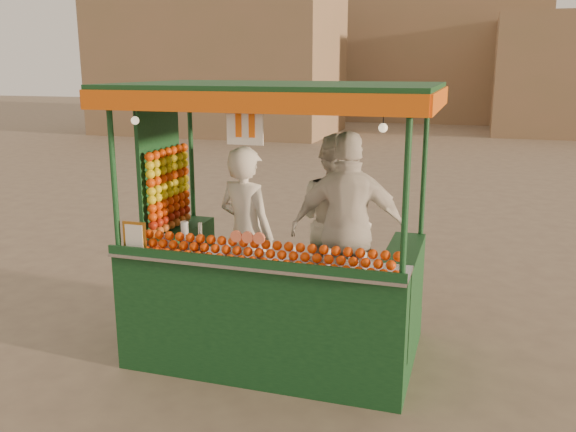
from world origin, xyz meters
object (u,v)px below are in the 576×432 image
(juice_cart, at_px, (267,273))
(vendor_middle, at_px, (336,222))
(vendor_left, at_px, (246,235))
(vendor_right, at_px, (349,230))

(juice_cart, distance_m, vendor_middle, 1.00)
(vendor_left, bearing_deg, vendor_right, -149.32)
(vendor_left, height_order, vendor_right, vendor_right)
(juice_cart, xyz_separation_m, vendor_left, (-0.27, 0.14, 0.34))
(vendor_middle, xyz_separation_m, vendor_right, (0.23, -0.44, 0.04))
(vendor_left, relative_size, vendor_right, 0.92)
(vendor_middle, relative_size, vendor_right, 0.96)
(vendor_right, bearing_deg, vendor_middle, -72.96)
(vendor_left, height_order, vendor_middle, vendor_middle)
(juice_cart, relative_size, vendor_middle, 1.59)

